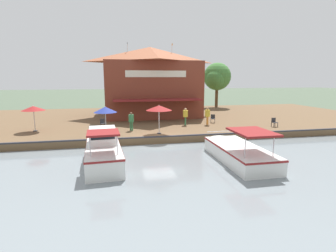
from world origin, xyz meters
TOP-DOWN VIEW (x-y plane):
  - ground_plane at (0.00, 0.00)m, footprint 220.00×220.00m
  - quay_deck at (-11.00, 0.00)m, footprint 22.00×56.00m
  - quay_edge_fender at (-0.10, 0.00)m, footprint 0.20×50.40m
  - waterfront_restaurant at (-13.15, 1.17)m, footprint 11.32×11.46m
  - patio_umbrella_by_entrance at (-4.61, -10.15)m, footprint 1.93×1.93m
  - patio_umbrella_far_corner at (-1.85, -4.05)m, footprint 1.84×1.84m
  - patio_umbrella_mid_patio_right at (-1.46, 0.26)m, footprint 2.13×2.13m
  - cafe_chair_under_first_umbrella at (-5.06, -4.44)m, footprint 0.55×0.55m
  - cafe_chair_far_corner_seat at (-5.74, 6.64)m, footprint 0.57×0.57m
  - cafe_chair_mid_patio at (-2.36, 11.50)m, footprint 0.45×0.45m
  - person_at_quay_edge at (-4.64, 5.65)m, footprint 0.48×0.48m
  - person_mid_patio at (-3.22, -1.91)m, footprint 0.46×0.46m
  - person_near_entrance at (-4.89, 3.46)m, footprint 0.48×0.48m
  - motorboat_nearest_quay at (3.79, -4.06)m, footprint 6.32×2.32m
  - motorboat_outer_channel at (4.60, 4.14)m, footprint 7.11×2.41m
  - tree_behind_restaurant at (-19.39, 12.42)m, footprint 4.47×4.25m

SIDE VIEW (x-z plane):
  - ground_plane at x=0.00m, z-range 0.00..0.00m
  - quay_deck at x=-11.00m, z-range 0.00..0.60m
  - motorboat_outer_channel at x=4.60m, z-range -0.47..1.73m
  - quay_edge_fender at x=-0.10m, z-range 0.60..0.70m
  - motorboat_nearest_quay at x=3.79m, z-range -0.29..1.98m
  - cafe_chair_under_first_umbrella at x=-5.06m, z-range 0.65..1.50m
  - cafe_chair_far_corner_seat at x=-5.74m, z-range 0.65..1.50m
  - cafe_chair_mid_patio at x=-2.36m, z-range 0.65..1.50m
  - person_mid_patio at x=-3.22m, z-range 0.80..2.42m
  - person_near_entrance at x=-4.89m, z-range 0.81..2.50m
  - person_at_quay_edge at x=-4.64m, z-range 0.82..2.51m
  - patio_umbrella_by_entrance at x=-4.61m, z-range 1.48..3.73m
  - patio_umbrella_far_corner at x=-1.85m, z-range 1.49..3.83m
  - patio_umbrella_mid_patio_right at x=-1.46m, z-range 1.55..3.95m
  - waterfront_restaurant at x=-13.15m, z-range 0.42..9.20m
  - tree_behind_restaurant at x=-19.39m, z-range 1.81..8.74m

